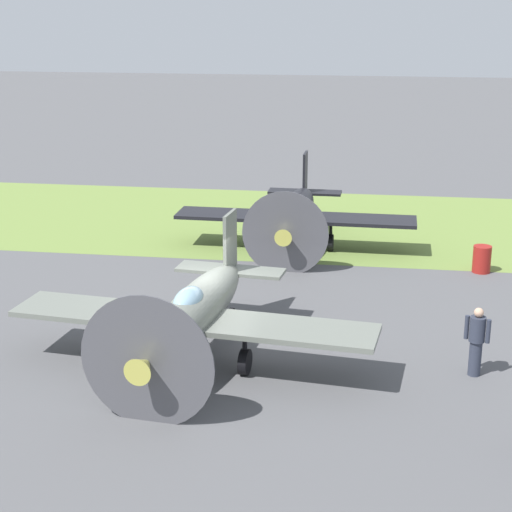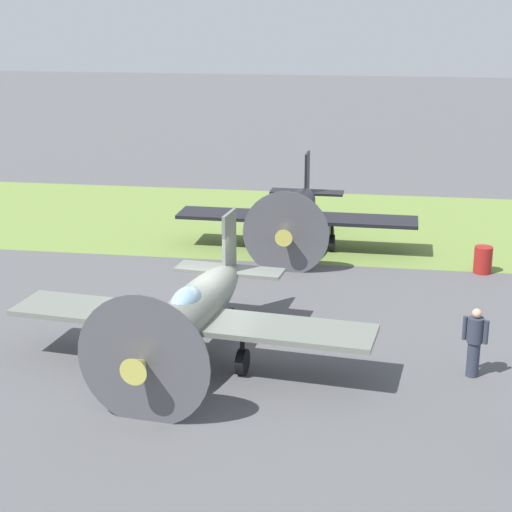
# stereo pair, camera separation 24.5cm
# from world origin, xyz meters

# --- Properties ---
(ground_plane) EXTENTS (160.00, 160.00, 0.00)m
(ground_plane) POSITION_xyz_m (0.00, 0.00, 0.00)
(ground_plane) COLOR #515154
(grass_verge) EXTENTS (120.00, 11.00, 0.01)m
(grass_verge) POSITION_xyz_m (0.00, -12.38, 0.00)
(grass_verge) COLOR olive
(grass_verge) RESTS_ON ground
(airplane_lead) EXTENTS (9.20, 7.30, 3.26)m
(airplane_lead) POSITION_xyz_m (-0.10, 1.62, 1.37)
(airplane_lead) COLOR slate
(airplane_lead) RESTS_ON ground
(airplane_wingman) EXTENTS (8.67, 6.89, 3.11)m
(airplane_wingman) POSITION_xyz_m (-1.54, -8.90, 1.30)
(airplane_wingman) COLOR black
(airplane_wingman) RESTS_ON ground
(ground_crew_mechanic) EXTENTS (0.59, 0.38, 1.73)m
(ground_crew_mechanic) POSITION_xyz_m (-6.93, 1.33, 0.91)
(ground_crew_mechanic) COLOR #2D3342
(ground_crew_mechanic) RESTS_ON ground
(fuel_drum) EXTENTS (0.60, 0.60, 0.90)m
(fuel_drum) POSITION_xyz_m (-7.96, -6.85, 0.45)
(fuel_drum) COLOR maroon
(fuel_drum) RESTS_ON ground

